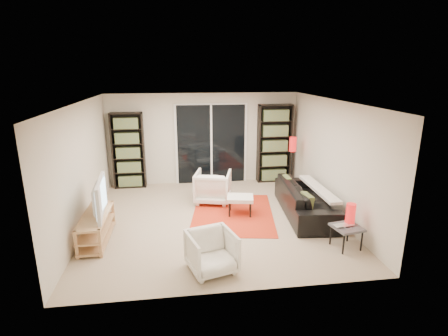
{
  "coord_description": "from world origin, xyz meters",
  "views": [
    {
      "loc": [
        -0.7,
        -6.65,
        3.0
      ],
      "look_at": [
        0.25,
        0.3,
        1.0
      ],
      "focal_mm": 28.0,
      "sensor_mm": 36.0,
      "label": 1
    }
  ],
  "objects": [
    {
      "name": "rug",
      "position": [
        0.43,
        0.21,
        0.01
      ],
      "size": [
        2.03,
        2.52,
        0.01
      ],
      "primitive_type": "cube",
      "rotation": [
        0.0,
        0.0,
        -0.16
      ],
      "color": "red",
      "rests_on": "floor"
    },
    {
      "name": "tv_stand",
      "position": [
        -2.19,
        -0.65,
        0.26
      ],
      "size": [
        0.43,
        1.35,
        0.5
      ],
      "color": "tan",
      "rests_on": "floor"
    },
    {
      "name": "wall_left",
      "position": [
        -2.5,
        0.0,
        1.2
      ],
      "size": [
        0.02,
        5.0,
        2.4
      ],
      "primitive_type": "cube",
      "color": "beige",
      "rests_on": "ground"
    },
    {
      "name": "sliding_door",
      "position": [
        0.2,
        2.46,
        1.05
      ],
      "size": [
        1.92,
        0.08,
        2.16
      ],
      "color": "white",
      "rests_on": "ground"
    },
    {
      "name": "bookshelf_right",
      "position": [
        1.9,
        2.33,
        1.05
      ],
      "size": [
        0.9,
        0.3,
        2.1
      ],
      "color": "black",
      "rests_on": "ground"
    },
    {
      "name": "floor",
      "position": [
        0.0,
        0.0,
        0.0
      ],
      "size": [
        5.0,
        5.0,
        0.0
      ],
      "primitive_type": "plane",
      "color": "tan",
      "rests_on": "ground"
    },
    {
      "name": "sofa",
      "position": [
        1.96,
        -0.01,
        0.33
      ],
      "size": [
        1.09,
        2.34,
        0.66
      ],
      "primitive_type": "imported",
      "rotation": [
        0.0,
        0.0,
        1.48
      ],
      "color": "black",
      "rests_on": "floor"
    },
    {
      "name": "armchair_back",
      "position": [
        0.08,
        0.97,
        0.37
      ],
      "size": [
        0.96,
        0.98,
        0.74
      ],
      "primitive_type": "imported",
      "rotation": [
        0.0,
        0.0,
        2.89
      ],
      "color": "white",
      "rests_on": "floor"
    },
    {
      "name": "ceiling",
      "position": [
        0.0,
        0.0,
        2.4
      ],
      "size": [
        5.0,
        5.0,
        0.02
      ],
      "primitive_type": "cube",
      "color": "white",
      "rests_on": "wall_back"
    },
    {
      "name": "floor_lamp",
      "position": [
        2.19,
        1.67,
        1.02
      ],
      "size": [
        0.2,
        0.2,
        1.34
      ],
      "color": "black",
      "rests_on": "floor"
    },
    {
      "name": "tv",
      "position": [
        -2.17,
        -0.65,
        0.82
      ],
      "size": [
        0.25,
        1.12,
        0.64
      ],
      "primitive_type": "imported",
      "rotation": [
        0.0,
        0.0,
        1.66
      ],
      "color": "black",
      "rests_on": "tv_stand"
    },
    {
      "name": "wall_right",
      "position": [
        2.5,
        0.0,
        1.2
      ],
      "size": [
        0.02,
        5.0,
        2.4
      ],
      "primitive_type": "cube",
      "color": "beige",
      "rests_on": "ground"
    },
    {
      "name": "side_table",
      "position": [
        2.13,
        -1.52,
        0.35
      ],
      "size": [
        0.53,
        0.53,
        0.4
      ],
      "color": "#49494F",
      "rests_on": "floor"
    },
    {
      "name": "wall_front",
      "position": [
        0.0,
        -2.5,
        1.2
      ],
      "size": [
        5.0,
        0.02,
        2.4
      ],
      "primitive_type": "cube",
      "color": "beige",
      "rests_on": "ground"
    },
    {
      "name": "table_lamp",
      "position": [
        2.22,
        -1.42,
        0.58
      ],
      "size": [
        0.16,
        0.16,
        0.37
      ],
      "primitive_type": "cylinder",
      "color": "red",
      "rests_on": "side_table"
    },
    {
      "name": "armchair_front",
      "position": [
        -0.24,
        -1.92,
        0.32
      ],
      "size": [
        0.84,
        0.86,
        0.63
      ],
      "primitive_type": "imported",
      "rotation": [
        0.0,
        0.0,
        0.28
      ],
      "color": "white",
      "rests_on": "floor"
    },
    {
      "name": "wall_back",
      "position": [
        0.0,
        2.5,
        1.2
      ],
      "size": [
        5.0,
        0.02,
        2.4
      ],
      "primitive_type": "cube",
      "color": "beige",
      "rests_on": "ground"
    },
    {
      "name": "ottoman",
      "position": [
        0.58,
        0.16,
        0.34
      ],
      "size": [
        0.62,
        0.54,
        0.4
      ],
      "color": "white",
      "rests_on": "floor"
    },
    {
      "name": "bookshelf_left",
      "position": [
        -1.95,
        2.33,
        0.98
      ],
      "size": [
        0.8,
        0.3,
        1.95
      ],
      "color": "black",
      "rests_on": "ground"
    },
    {
      "name": "laptop",
      "position": [
        2.08,
        -1.55,
        0.41
      ],
      "size": [
        0.39,
        0.28,
        0.03
      ],
      "primitive_type": "imported",
      "rotation": [
        0.0,
        0.0,
        0.16
      ],
      "color": "silver",
      "rests_on": "side_table"
    }
  ]
}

